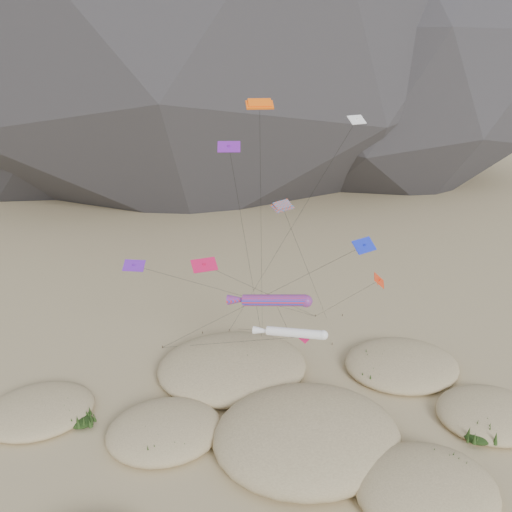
{
  "coord_description": "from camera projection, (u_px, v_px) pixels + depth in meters",
  "views": [
    {
      "loc": [
        -10.05,
        -30.28,
        32.27
      ],
      "look_at": [
        -1.48,
        12.0,
        15.22
      ],
      "focal_mm": 35.0,
      "sensor_mm": 36.0,
      "label": 1
    }
  ],
  "objects": [
    {
      "name": "kite_stakes",
      "position": [
        261.0,
        334.0,
        62.62
      ],
      "size": [
        24.09,
        7.32,
        0.3
      ],
      "color": "#3F2D1E",
      "rests_on": "ground"
    },
    {
      "name": "multi_parafoil",
      "position": [
        283.0,
        208.0,
        48.28
      ],
      "size": [
        10.56,
        11.99,
        19.57
      ],
      "color": "#FA4A1A",
      "rests_on": "ground"
    },
    {
      "name": "orange_parafoil",
      "position": [
        260.0,
        109.0,
        42.44
      ],
      "size": [
        3.92,
        11.52,
        29.2
      ],
      "color": "#FC5E0D",
      "rests_on": "ground"
    },
    {
      "name": "dunes",
      "position": [
        277.0,
        435.0,
        44.89
      ],
      "size": [
        53.11,
        38.53,
        4.16
      ],
      "color": "#CCB789",
      "rests_on": "ground"
    },
    {
      "name": "dune_grass",
      "position": [
        283.0,
        442.0,
        43.92
      ],
      "size": [
        40.51,
        27.9,
        1.59
      ],
      "color": "black",
      "rests_on": "ground"
    },
    {
      "name": "rainbow_tube_kite",
      "position": [
        271.0,
        300.0,
        46.14
      ],
      "size": [
        9.57,
        14.59,
        12.38
      ],
      "color": "red",
      "rests_on": "ground"
    },
    {
      "name": "ground",
      "position": [
        302.0,
        477.0,
        41.32
      ],
      "size": [
        500.0,
        500.0,
        0.0
      ],
      "primitive_type": "plane",
      "color": "#CCB789",
      "rests_on": "ground"
    },
    {
      "name": "white_tube_kite",
      "position": [
        291.0,
        333.0,
        45.82
      ],
      "size": [
        6.46,
        18.71,
        9.57
      ],
      "color": "white",
      "rests_on": "ground"
    },
    {
      "name": "delta_kites",
      "position": [
        278.0,
        241.0,
        45.99
      ],
      "size": [
        25.27,
        22.07,
        27.24
      ],
      "color": "#5F1DAD",
      "rests_on": "ground"
    }
  ]
}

